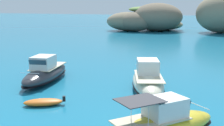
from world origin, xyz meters
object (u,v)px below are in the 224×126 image
object	(u,v)px
motorboat_charcoal	(45,73)
motorboat_cream	(148,80)
motorboat_yellow	(160,125)
islet_small	(149,20)
dinghy_tender	(43,102)

from	to	relation	value
motorboat_charcoal	motorboat_cream	size ratio (longest dim) A/B	0.98
motorboat_yellow	islet_small	bearing A→B (deg)	105.75
motorboat_yellow	dinghy_tender	xyz separation A→B (m)	(-8.41, 1.92, -0.49)
islet_small	motorboat_charcoal	world-z (taller)	islet_small
motorboat_charcoal	dinghy_tender	world-z (taller)	motorboat_charcoal
motorboat_charcoal	motorboat_yellow	size ratio (longest dim) A/B	1.20
motorboat_charcoal	dinghy_tender	distance (m)	6.61
dinghy_tender	motorboat_cream	bearing A→B (deg)	48.93
islet_small	motorboat_cream	bearing A→B (deg)	-74.80
islet_small	motorboat_charcoal	size ratio (longest dim) A/B	2.74
motorboat_charcoal	dinghy_tender	xyz separation A→B (m)	(3.64, -5.49, -0.56)
dinghy_tender	islet_small	bearing A→B (deg)	98.75
islet_small	dinghy_tender	distance (m)	62.25
motorboat_cream	dinghy_tender	xyz separation A→B (m)	(-5.51, -6.33, -0.58)
islet_small	dinghy_tender	world-z (taller)	islet_small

